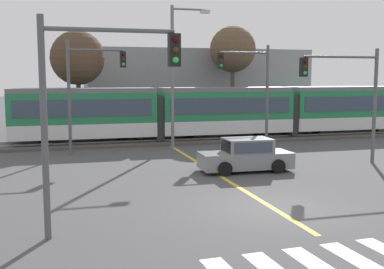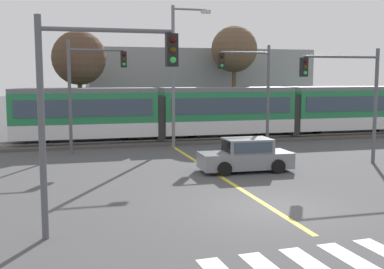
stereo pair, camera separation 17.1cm
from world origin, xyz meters
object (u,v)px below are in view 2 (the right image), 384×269
at_px(sedan_crossing, 246,156).
at_px(traffic_light_far_left, 89,81).
at_px(traffic_light_mid_right, 350,87).
at_px(traffic_light_far_right, 252,81).
at_px(bare_tree_west, 79,58).
at_px(light_rail_tram, 226,110).
at_px(traffic_light_near_left, 90,91).
at_px(bare_tree_east, 234,50).
at_px(street_lamp_centre, 177,68).

relative_size(sedan_crossing, traffic_light_far_left, 0.67).
bearing_deg(traffic_light_mid_right, traffic_light_far_right, 112.65).
relative_size(traffic_light_far_right, bare_tree_west, 0.82).
relative_size(light_rail_tram, traffic_light_mid_right, 4.91).
height_order(sedan_crossing, traffic_light_far_right, traffic_light_far_right).
xyz_separation_m(traffic_light_near_left, bare_tree_east, (12.49, 23.00, 2.49)).
relative_size(traffic_light_near_left, bare_tree_west, 0.78).
relative_size(traffic_light_far_left, traffic_light_near_left, 1.07).
bearing_deg(traffic_light_far_right, light_rail_tram, 91.86).
xyz_separation_m(traffic_light_mid_right, street_lamp_centre, (-6.82, 7.74, 1.05)).
bearing_deg(traffic_light_far_left, bare_tree_west, 91.59).
height_order(sedan_crossing, street_lamp_centre, street_lamp_centre).
relative_size(traffic_light_far_left, traffic_light_mid_right, 1.11).
bearing_deg(street_lamp_centre, traffic_light_far_right, -20.02).
bearing_deg(traffic_light_far_left, bare_tree_east, 36.54).
relative_size(light_rail_tram, traffic_light_far_left, 4.42).
relative_size(traffic_light_near_left, street_lamp_centre, 0.69).
bearing_deg(traffic_light_near_left, traffic_light_far_left, 87.06).
height_order(light_rail_tram, bare_tree_east, bare_tree_east).
height_order(sedan_crossing, bare_tree_west, bare_tree_west).
bearing_deg(traffic_light_near_left, sedan_crossing, 44.86).
bearing_deg(bare_tree_east, street_lamp_centre, -130.15).
relative_size(traffic_light_far_right, street_lamp_centre, 0.73).
height_order(bare_tree_west, bare_tree_east, bare_tree_east).
bearing_deg(bare_tree_west, traffic_light_near_left, -91.39).
xyz_separation_m(traffic_light_mid_right, bare_tree_west, (-12.32, 14.14, 1.79)).
bearing_deg(bare_tree_west, traffic_light_mid_right, -48.93).
xyz_separation_m(light_rail_tram, bare_tree_west, (-9.60, 3.71, 3.56)).
relative_size(light_rail_tram, sedan_crossing, 6.60).
bearing_deg(street_lamp_centre, sedan_crossing, -80.70).
relative_size(traffic_light_mid_right, bare_tree_east, 0.69).
distance_m(traffic_light_far_right, bare_tree_east, 9.77).
distance_m(light_rail_tram, bare_tree_west, 10.89).
bearing_deg(bare_tree_east, light_rail_tram, -115.48).
relative_size(sedan_crossing, street_lamp_centre, 0.50).
height_order(light_rail_tram, traffic_light_mid_right, traffic_light_mid_right).
bearing_deg(traffic_light_mid_right, street_lamp_centre, 131.40).
bearing_deg(traffic_light_far_left, traffic_light_mid_right, -28.90).
xyz_separation_m(traffic_light_near_left, street_lamp_centre, (6.03, 15.34, 0.92)).
height_order(traffic_light_near_left, bare_tree_west, bare_tree_west).
bearing_deg(sedan_crossing, traffic_light_mid_right, 3.02).
bearing_deg(street_lamp_centre, bare_tree_west, 130.66).
bearing_deg(sedan_crossing, traffic_light_far_left, 133.44).
xyz_separation_m(traffic_light_near_left, bare_tree_west, (0.53, 21.74, 1.66)).
relative_size(traffic_light_far_left, street_lamp_centre, 0.74).
bearing_deg(light_rail_tram, traffic_light_far_right, -88.14).
height_order(traffic_light_mid_right, bare_tree_west, bare_tree_west).
relative_size(sedan_crossing, traffic_light_mid_right, 0.74).
bearing_deg(bare_tree_east, bare_tree_west, -173.98).
xyz_separation_m(traffic_light_far_right, bare_tree_east, (2.23, 9.21, 2.39)).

